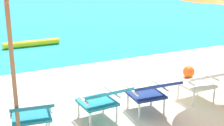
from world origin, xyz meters
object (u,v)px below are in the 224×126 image
lounge_chair_near_right (151,91)px  lounge_chair_far_right (204,81)px  swim_buoy (32,43)px  lounge_chair_near_left (102,99)px  lounge_chair_far_left (31,113)px  beach_ball (189,72)px

lounge_chair_near_right → lounge_chair_far_right: bearing=-0.4°
swim_buoy → lounge_chair_near_left: bearing=-90.8°
swim_buoy → lounge_chair_near_left: (-0.07, -5.15, 0.31)m
lounge_chair_far_left → lounge_chair_near_right: (1.83, -0.05, 0.00)m
lounge_chair_near_left → lounge_chair_near_right: size_ratio=1.00×
lounge_chair_near_left → beach_ball: bearing=23.8°
lounge_chair_near_left → beach_ball: (2.45, 1.08, -0.28)m
swim_buoy → lounge_chair_near_right: (0.73, -5.21, 0.31)m
beach_ball → lounge_chair_far_left: bearing=-162.5°
lounge_chair_near_right → beach_ball: size_ratio=3.66×
swim_buoy → lounge_chair_far_left: lounge_chair_far_left is taller
lounge_chair_near_left → beach_ball: 2.70m
swim_buoy → beach_ball: beach_ball is taller
lounge_chair_near_left → lounge_chair_far_right: size_ratio=1.03×
swim_buoy → lounge_chair_far_right: lounge_chair_far_right is taller
lounge_chair_near_left → lounge_chair_far_left: bearing=-179.3°
lounge_chair_far_left → lounge_chair_far_right: bearing=-1.1°
lounge_chair_far_left → lounge_chair_far_right: 2.86m
beach_ball → swim_buoy: bearing=120.4°
lounge_chair_far_left → lounge_chair_near_left: same height
lounge_chair_far_left → lounge_chair_near_right: size_ratio=1.04×
lounge_chair_near_right → lounge_chair_far_left: bearing=178.5°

